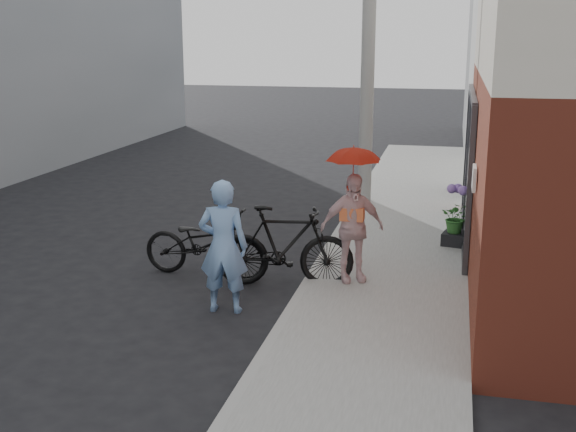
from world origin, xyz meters
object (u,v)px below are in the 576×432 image
(officer, at_px, (223,247))
(planter, at_px, (455,239))
(bike_right, at_px, (284,246))
(kimono_woman, at_px, (352,228))
(utility_pole, at_px, (369,37))
(bike_left, at_px, (205,244))

(officer, height_order, planter, officer)
(bike_right, relative_size, kimono_woman, 1.28)
(officer, bearing_deg, utility_pole, -104.69)
(bike_right, relative_size, planter, 5.04)
(planter, bearing_deg, bike_right, -136.13)
(utility_pole, xyz_separation_m, kimono_woman, (0.45, -5.13, -2.60))
(officer, xyz_separation_m, kimono_woman, (1.50, 1.25, 0.01))
(officer, bearing_deg, bike_right, -121.69)
(bike_right, height_order, planter, bike_right)
(officer, relative_size, bike_right, 0.89)
(utility_pole, relative_size, bike_right, 3.50)
(utility_pole, distance_m, bike_right, 6.04)
(officer, xyz_separation_m, bike_left, (-0.71, 1.27, -0.37))
(utility_pole, bearing_deg, bike_right, -95.42)
(officer, relative_size, kimono_woman, 1.14)
(bike_right, bearing_deg, planter, -55.24)
(officer, xyz_separation_m, planter, (2.95, 3.42, -0.66))
(kimono_woman, relative_size, planter, 3.93)
(officer, bearing_deg, planter, -136.14)
(utility_pole, height_order, bike_right, utility_pole)
(utility_pole, xyz_separation_m, bike_right, (-0.50, -5.27, -2.90))
(utility_pole, bearing_deg, officer, -99.35)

